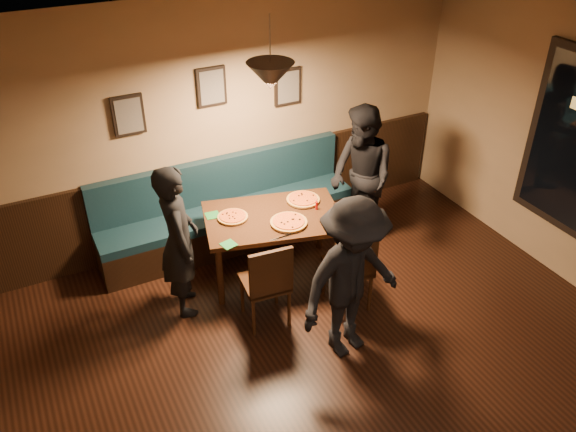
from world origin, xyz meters
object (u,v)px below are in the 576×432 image
object	(u,v)px
diner_left	(179,241)
chair_near_right	(348,264)
soda_glass	(336,209)
diner_front	(352,280)
tabasco_bottle	(317,205)
dining_table	(273,245)
diner_right	(361,177)
booth_bench	(228,207)
chair_near_left	(265,281)

from	to	relation	value
diner_left	chair_near_right	bearing A→B (deg)	-104.84
chair_near_right	soda_glass	bearing A→B (deg)	86.39
diner_front	soda_glass	xyz separation A→B (m)	(0.46, 1.04, 0.02)
soda_glass	tabasco_bottle	distance (m)	0.23
dining_table	diner_left	size ratio (longest dim) A/B	0.87
diner_right	diner_left	bearing A→B (deg)	-86.38
booth_bench	diner_left	distance (m)	1.19
chair_near_right	diner_front	xyz separation A→B (m)	(-0.33, -0.55, 0.32)
booth_bench	diner_front	bearing A→B (deg)	-80.52
chair_near_left	dining_table	bearing A→B (deg)	63.62
booth_bench	soda_glass	distance (m)	1.35
dining_table	chair_near_right	size ratio (longest dim) A/B	1.45
tabasco_bottle	soda_glass	bearing A→B (deg)	-56.82
tabasco_bottle	chair_near_right	bearing A→B (deg)	-90.87
diner_front	tabasco_bottle	size ratio (longest dim) A/B	13.95
booth_bench	chair_near_right	size ratio (longest dim) A/B	3.10
chair_near_right	diner_right	xyz separation A→B (m)	(0.73, 0.92, 0.35)
chair_near_left	tabasco_bottle	bearing A→B (deg)	37.17
chair_near_left	diner_front	world-z (taller)	diner_front
diner_left	soda_glass	world-z (taller)	diner_left
diner_front	tabasco_bottle	bearing A→B (deg)	66.39
diner_left	diner_right	world-z (taller)	diner_right
dining_table	diner_right	xyz separation A→B (m)	(1.18, 0.16, 0.46)
booth_bench	dining_table	world-z (taller)	booth_bench
diner_left	diner_right	xyz separation A→B (m)	(2.21, 0.23, 0.03)
diner_front	soda_glass	world-z (taller)	diner_front
diner_left	diner_front	distance (m)	1.71
diner_front	chair_near_left	bearing A→B (deg)	118.08
diner_left	soda_glass	size ratio (longest dim) A/B	11.44
dining_table	chair_near_left	distance (m)	0.74
diner_right	diner_front	size ratio (longest dim) A/B	1.04
booth_bench	diner_left	size ratio (longest dim) A/B	1.87
dining_table	chair_near_right	xyz separation A→B (m)	(0.46, -0.77, 0.11)
diner_right	booth_bench	bearing A→B (deg)	-115.00
dining_table	diner_left	world-z (taller)	diner_left
diner_left	tabasco_bottle	world-z (taller)	diner_left
dining_table	soda_glass	distance (m)	0.79
booth_bench	chair_near_left	distance (m)	1.37
booth_bench	dining_table	size ratio (longest dim) A/B	2.14
chair_near_left	diner_right	distance (m)	1.79
chair_near_left	soda_glass	world-z (taller)	chair_near_left
soda_glass	chair_near_right	bearing A→B (deg)	-105.75
chair_near_right	diner_left	distance (m)	1.67
dining_table	chair_near_left	size ratio (longest dim) A/B	1.47
chair_near_right	diner_right	distance (m)	1.23
chair_near_left	diner_right	bearing A→B (deg)	31.87
booth_bench	diner_right	size ratio (longest dim) A/B	1.80
chair_near_right	soda_glass	size ratio (longest dim) A/B	6.89
chair_near_left	soda_glass	bearing A→B (deg)	24.35
diner_right	soda_glass	distance (m)	0.74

